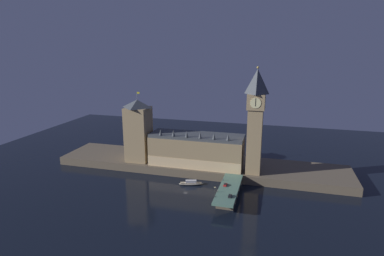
% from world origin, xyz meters
% --- Properties ---
extents(ground_plane, '(400.00, 400.00, 0.00)m').
position_xyz_m(ground_plane, '(0.00, 0.00, 0.00)').
color(ground_plane, black).
extents(embankment, '(220.00, 42.00, 5.97)m').
position_xyz_m(embankment, '(0.00, 39.00, 2.98)').
color(embankment, brown).
rests_on(embankment, ground_plane).
extents(parliament_hall, '(68.80, 22.62, 28.03)m').
position_xyz_m(parliament_hall, '(-0.63, 31.62, 17.62)').
color(parliament_hall, '#9E845B').
rests_on(parliament_hall, embankment).
extents(clock_tower, '(12.04, 12.15, 73.31)m').
position_xyz_m(clock_tower, '(41.39, 26.39, 44.78)').
color(clock_tower, '#9E845B').
rests_on(clock_tower, embankment).
extents(victoria_tower, '(17.40, 17.40, 53.34)m').
position_xyz_m(victoria_tower, '(-46.30, 30.03, 29.74)').
color(victoria_tower, '#9E845B').
rests_on(victoria_tower, embankment).
extents(bridge, '(12.11, 46.00, 6.97)m').
position_xyz_m(bridge, '(29.46, -5.00, 4.58)').
color(bridge, slate).
rests_on(bridge, ground_plane).
extents(car_northbound_lead, '(2.05, 4.30, 1.31)m').
position_xyz_m(car_northbound_lead, '(26.80, -2.41, 7.58)').
color(car_northbound_lead, red).
rests_on(car_northbound_lead, bridge).
extents(car_southbound_lead, '(2.01, 3.93, 1.40)m').
position_xyz_m(car_southbound_lead, '(32.13, -17.40, 7.62)').
color(car_southbound_lead, black).
rests_on(car_southbound_lead, bridge).
extents(pedestrian_near_rail, '(0.38, 0.38, 1.65)m').
position_xyz_m(pedestrian_near_rail, '(24.14, -13.14, 7.84)').
color(pedestrian_near_rail, black).
rests_on(pedestrian_near_rail, bridge).
extents(pedestrian_far_rail, '(0.38, 0.38, 1.69)m').
position_xyz_m(pedestrian_far_rail, '(24.14, 4.60, 7.86)').
color(pedestrian_far_rail, black).
rests_on(pedestrian_far_rail, bridge).
extents(street_lamp_near, '(1.34, 0.60, 6.42)m').
position_xyz_m(street_lamp_near, '(23.74, -19.72, 10.98)').
color(street_lamp_near, '#2D3333').
rests_on(street_lamp_near, bridge).
extents(boat_upstream, '(16.83, 8.13, 3.44)m').
position_xyz_m(boat_upstream, '(1.62, 7.78, 1.26)').
color(boat_upstream, '#B2A893').
rests_on(boat_upstream, ground_plane).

